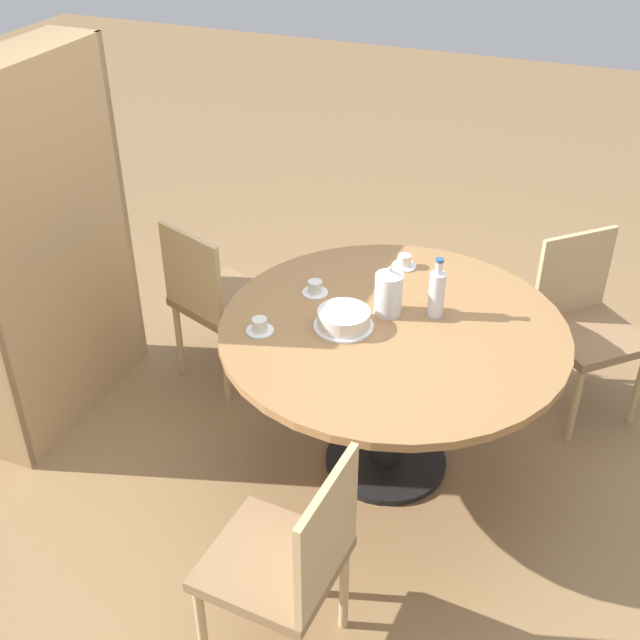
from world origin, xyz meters
TOP-DOWN VIEW (x-y plane):
  - ground_plane at (0.00, 0.00)m, footprint 14.00×14.00m
  - dining_table at (0.00, 0.00)m, footprint 1.42×1.42m
  - chair_a at (-1.05, 0.01)m, footprint 0.45×0.45m
  - chair_b at (0.76, -0.71)m, footprint 0.59×0.59m
  - chair_c at (0.31, 1.00)m, footprint 0.54×0.54m
  - bookshelf at (-0.14, 1.59)m, footprint 0.97×0.28m
  - coffee_pot at (0.09, 0.05)m, footprint 0.12×0.12m
  - water_bottle at (0.14, -0.13)m, footprint 0.07×0.07m
  - cake_main at (-0.08, 0.19)m, footprint 0.24×0.24m
  - cup_a at (0.12, 0.39)m, footprint 0.11×0.11m
  - cup_b at (0.49, 0.10)m, footprint 0.11×0.11m
  - cup_c at (-0.24, 0.49)m, footprint 0.11×0.11m

SIDE VIEW (x-z plane):
  - ground_plane at x=0.00m, z-range 0.00..0.00m
  - chair_a at x=-1.05m, z-range 0.04..0.92m
  - chair_b at x=0.76m, z-range 0.04..0.92m
  - chair_c at x=0.31m, z-range 0.04..0.92m
  - dining_table at x=0.00m, z-range 0.24..0.99m
  - cup_a at x=0.12m, z-range 0.74..0.80m
  - cup_b at x=0.49m, z-range 0.74..0.80m
  - cup_c at x=-0.24m, z-range 0.74..0.80m
  - cake_main at x=-0.08m, z-range 0.74..0.82m
  - coffee_pot at x=0.09m, z-range 0.74..0.95m
  - bookshelf at x=-0.14m, z-range -0.01..1.70m
  - water_bottle at x=0.14m, z-range 0.72..0.98m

